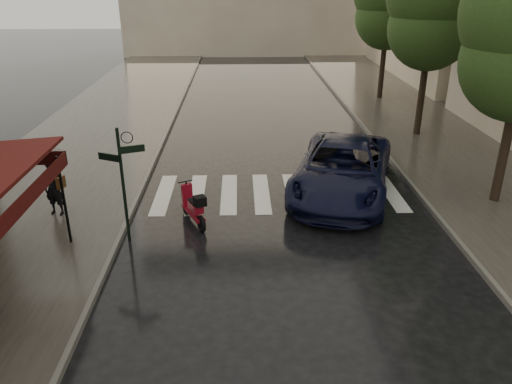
{
  "coord_description": "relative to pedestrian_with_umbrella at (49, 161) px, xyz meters",
  "views": [
    {
      "loc": [
        1.78,
        -8.76,
        6.49
      ],
      "look_at": [
        2.17,
        2.89,
        1.4
      ],
      "focal_mm": 35.0,
      "sensor_mm": 36.0,
      "label": 1
    }
  ],
  "objects": [
    {
      "name": "curb_far",
      "position": [
        10.98,
        7.55,
        -1.66
      ],
      "size": [
        0.12,
        60.0,
        0.16
      ],
      "primitive_type": "cube",
      "color": "#595651",
      "rests_on": "ground"
    },
    {
      "name": "curb_near",
      "position": [
        2.08,
        7.55,
        -1.66
      ],
      "size": [
        0.12,
        60.0,
        0.16
      ],
      "primitive_type": "cube",
      "color": "#595651",
      "rests_on": "ground"
    },
    {
      "name": "sidewalk_near",
      "position": [
        -0.97,
        7.55,
        -1.67
      ],
      "size": [
        6.0,
        60.0,
        0.12
      ],
      "primitive_type": "cube",
      "color": "#38332D",
      "rests_on": "ground"
    },
    {
      "name": "signpost",
      "position": [
        2.34,
        -1.45,
        0.1
      ],
      "size": [
        1.17,
        0.29,
        3.1
      ],
      "color": "black",
      "rests_on": "ground"
    },
    {
      "name": "sidewalk_far",
      "position": [
        13.78,
        7.55,
        -1.67
      ],
      "size": [
        5.5,
        60.0,
        0.12
      ],
      "primitive_type": "cube",
      "color": "#38332D",
      "rests_on": "ground"
    },
    {
      "name": "pedestrian_with_umbrella",
      "position": [
        0.0,
        0.0,
        0.0
      ],
      "size": [
        1.15,
        1.16,
        2.42
      ],
      "rotation": [
        0.0,
        0.0,
        -0.24
      ],
      "color": "black",
      "rests_on": "sidewalk_near"
    },
    {
      "name": "scooter",
      "position": [
        3.98,
        -0.51,
        -1.23
      ],
      "size": [
        0.88,
        1.52,
        1.08
      ],
      "rotation": [
        0.0,
        0.0,
        0.45
      ],
      "color": "black",
      "rests_on": "ground"
    },
    {
      "name": "ground",
      "position": [
        3.53,
        -4.45,
        -1.73
      ],
      "size": [
        120.0,
        120.0,
        0.0
      ],
      "primitive_type": "plane",
      "color": "black",
      "rests_on": "ground"
    },
    {
      "name": "parked_car",
      "position": [
        8.54,
        1.43,
        -0.88
      ],
      "size": [
        4.5,
        6.66,
        1.7
      ],
      "primitive_type": "imported",
      "rotation": [
        0.0,
        0.0,
        -0.3
      ],
      "color": "black",
      "rests_on": "ground"
    },
    {
      "name": "crosswalk",
      "position": [
        6.5,
        1.55,
        -1.73
      ],
      "size": [
        7.85,
        3.2,
        0.01
      ],
      "color": "silver",
      "rests_on": "ground"
    }
  ]
}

